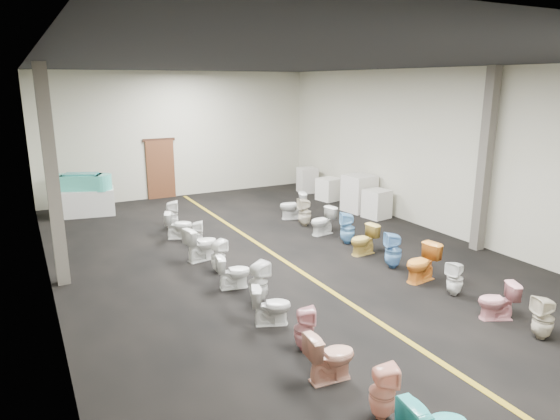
# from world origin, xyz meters

# --- Properties ---
(floor) EXTENTS (16.00, 16.00, 0.00)m
(floor) POSITION_xyz_m (0.00, 0.00, 0.00)
(floor) COLOR black
(floor) RESTS_ON ground
(ceiling) EXTENTS (16.00, 16.00, 0.00)m
(ceiling) POSITION_xyz_m (0.00, 0.00, 4.50)
(ceiling) COLOR black
(ceiling) RESTS_ON ground
(wall_back) EXTENTS (10.00, 0.00, 10.00)m
(wall_back) POSITION_xyz_m (0.00, 8.00, 2.25)
(wall_back) COLOR #B8B59D
(wall_back) RESTS_ON ground
(wall_left) EXTENTS (0.00, 16.00, 16.00)m
(wall_left) POSITION_xyz_m (-5.00, 0.00, 2.25)
(wall_left) COLOR #B8B59D
(wall_left) RESTS_ON ground
(wall_right) EXTENTS (0.00, 16.00, 16.00)m
(wall_right) POSITION_xyz_m (5.00, 0.00, 2.25)
(wall_right) COLOR #B8B59D
(wall_right) RESTS_ON ground
(aisle_stripe) EXTENTS (0.12, 15.60, 0.01)m
(aisle_stripe) POSITION_xyz_m (0.00, 0.00, 0.00)
(aisle_stripe) COLOR olive
(aisle_stripe) RESTS_ON floor
(back_door) EXTENTS (1.00, 0.10, 2.10)m
(back_door) POSITION_xyz_m (-0.80, 7.94, 1.05)
(back_door) COLOR #562D19
(back_door) RESTS_ON floor
(door_frame) EXTENTS (1.15, 0.08, 0.10)m
(door_frame) POSITION_xyz_m (-0.80, 7.95, 2.12)
(door_frame) COLOR #331C11
(door_frame) RESTS_ON back_door
(column_left) EXTENTS (0.25, 0.25, 4.50)m
(column_left) POSITION_xyz_m (-4.75, 1.00, 2.25)
(column_left) COLOR #59544C
(column_left) RESTS_ON floor
(column_right) EXTENTS (0.25, 0.25, 4.50)m
(column_right) POSITION_xyz_m (4.75, -1.50, 2.25)
(column_right) COLOR #59544C
(column_right) RESTS_ON floor
(display_table) EXTENTS (1.98, 1.22, 0.83)m
(display_table) POSITION_xyz_m (-3.63, 6.70, 0.41)
(display_table) COLOR silver
(display_table) RESTS_ON floor
(bathtub) EXTENTS (1.75, 1.16, 0.55)m
(bathtub) POSITION_xyz_m (-3.63, 6.70, 1.07)
(bathtub) COLOR #41BCAA
(bathtub) RESTS_ON display_table
(appliance_crate_a) EXTENTS (0.79, 0.79, 0.88)m
(appliance_crate_a) POSITION_xyz_m (4.40, 2.09, 0.44)
(appliance_crate_a) COLOR silver
(appliance_crate_a) RESTS_ON floor
(appliance_crate_b) EXTENTS (0.96, 0.96, 1.19)m
(appliance_crate_b) POSITION_xyz_m (4.40, 3.01, 0.60)
(appliance_crate_b) COLOR beige
(appliance_crate_b) RESTS_ON floor
(appliance_crate_c) EXTENTS (0.82, 0.82, 0.79)m
(appliance_crate_c) POSITION_xyz_m (4.40, 4.79, 0.40)
(appliance_crate_c) COLOR white
(appliance_crate_c) RESTS_ON floor
(appliance_crate_d) EXTENTS (0.75, 0.75, 0.94)m
(appliance_crate_d) POSITION_xyz_m (4.40, 6.30, 0.47)
(appliance_crate_d) COLOR beige
(appliance_crate_d) RESTS_ON floor
(toilet_left_1) EXTENTS (0.43, 0.42, 0.74)m
(toilet_left_1) POSITION_xyz_m (-1.62, -5.59, 0.37)
(toilet_left_1) COLOR #FFB299
(toilet_left_1) RESTS_ON floor
(toilet_left_2) EXTENTS (0.75, 0.47, 0.74)m
(toilet_left_2) POSITION_xyz_m (-1.73, -4.58, 0.37)
(toilet_left_2) COLOR tan
(toilet_left_2) RESTS_ON floor
(toilet_left_3) EXTENTS (0.42, 0.42, 0.71)m
(toilet_left_3) POSITION_xyz_m (-1.64, -3.69, 0.36)
(toilet_left_3) COLOR #D59198
(toilet_left_3) RESTS_ON floor
(toilet_left_4) EXTENTS (0.77, 0.61, 0.69)m
(toilet_left_4) POSITION_xyz_m (-1.70, -2.68, 0.35)
(toilet_left_4) COLOR silver
(toilet_left_4) RESTS_ON floor
(toilet_left_5) EXTENTS (0.47, 0.46, 0.81)m
(toilet_left_5) POSITION_xyz_m (-1.52, -1.77, 0.41)
(toilet_left_5) COLOR silver
(toilet_left_5) RESTS_ON floor
(toilet_left_6) EXTENTS (0.74, 0.50, 0.70)m
(toilet_left_6) POSITION_xyz_m (-1.67, -0.90, 0.35)
(toilet_left_6) COLOR white
(toilet_left_6) RESTS_ON floor
(toilet_left_7) EXTENTS (0.43, 0.43, 0.73)m
(toilet_left_7) POSITION_xyz_m (-1.62, 0.08, 0.37)
(toilet_left_7) COLOR white
(toilet_left_7) RESTS_ON floor
(toilet_left_8) EXTENTS (0.87, 0.61, 0.81)m
(toilet_left_8) POSITION_xyz_m (-1.70, 0.99, 0.41)
(toilet_left_8) COLOR white
(toilet_left_8) RESTS_ON floor
(toilet_left_9) EXTENTS (0.41, 0.40, 0.69)m
(toilet_left_9) POSITION_xyz_m (-1.50, 1.95, 0.34)
(toilet_left_9) COLOR white
(toilet_left_9) RESTS_ON floor
(toilet_left_10) EXTENTS (0.81, 0.62, 0.73)m
(toilet_left_10) POSITION_xyz_m (-1.68, 2.91, 0.37)
(toilet_left_10) COLOR white
(toilet_left_10) RESTS_ON floor
(toilet_left_11) EXTENTS (0.46, 0.46, 0.80)m
(toilet_left_11) POSITION_xyz_m (-1.57, 3.95, 0.40)
(toilet_left_11) COLOR white
(toilet_left_11) RESTS_ON floor
(toilet_right_2) EXTENTS (0.42, 0.42, 0.74)m
(toilet_right_2) POSITION_xyz_m (2.01, -5.23, 0.37)
(toilet_right_2) COLOR beige
(toilet_right_2) RESTS_ON floor
(toilet_right_3) EXTENTS (0.77, 0.63, 0.69)m
(toilet_right_3) POSITION_xyz_m (1.94, -4.39, 0.34)
(toilet_right_3) COLOR pink
(toilet_right_3) RESTS_ON floor
(toilet_right_4) EXTENTS (0.39, 0.38, 0.71)m
(toilet_right_4) POSITION_xyz_m (2.06, -3.30, 0.35)
(toilet_right_4) COLOR white
(toilet_right_4) RESTS_ON floor
(toilet_right_5) EXTENTS (0.84, 0.55, 0.81)m
(toilet_right_5) POSITION_xyz_m (2.00, -2.44, 0.40)
(toilet_right_5) COLOR orange
(toilet_right_5) RESTS_ON floor
(toilet_right_6) EXTENTS (0.50, 0.49, 0.83)m
(toilet_right_6) POSITION_xyz_m (1.97, -1.55, 0.42)
(toilet_right_6) COLOR #67A3DE
(toilet_right_6) RESTS_ON floor
(toilet_right_7) EXTENTS (0.76, 0.47, 0.74)m
(toilet_right_7) POSITION_xyz_m (1.95, -0.49, 0.37)
(toilet_right_7) COLOR gold
(toilet_right_7) RESTS_ON floor
(toilet_right_8) EXTENTS (0.51, 0.51, 0.84)m
(toilet_right_8) POSITION_xyz_m (2.08, 0.39, 0.42)
(toilet_right_8) COLOR #74B4E6
(toilet_right_8) RESTS_ON floor
(toilet_right_9) EXTENTS (0.80, 0.52, 0.76)m
(toilet_right_9) POSITION_xyz_m (1.95, 1.38, 0.38)
(toilet_right_9) COLOR silver
(toilet_right_9) RESTS_ON floor
(toilet_right_10) EXTENTS (0.44, 0.43, 0.83)m
(toilet_right_10) POSITION_xyz_m (1.94, 2.33, 0.42)
(toilet_right_10) COLOR beige
(toilet_right_10) RESTS_ON floor
(toilet_right_11) EXTENTS (0.90, 0.68, 0.82)m
(toilet_right_11) POSITION_xyz_m (2.02, 3.20, 0.41)
(toilet_right_11) COLOR silver
(toilet_right_11) RESTS_ON floor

